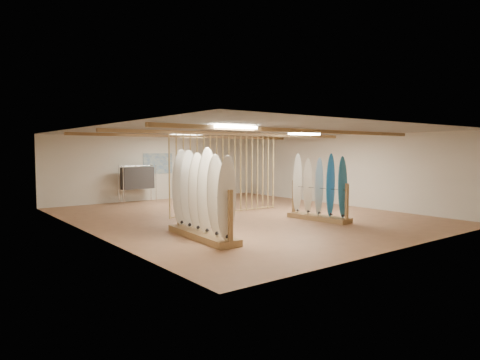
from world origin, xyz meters
TOP-DOWN VIEW (x-y plane):
  - floor at (0.00, 0.00)m, footprint 12.00×12.00m
  - ceiling at (0.00, 0.00)m, footprint 12.00×12.00m
  - wall_back at (0.00, 6.00)m, footprint 12.00×0.00m
  - wall_front at (0.00, -6.00)m, footprint 12.00×0.00m
  - wall_left at (-5.00, 0.00)m, footprint 0.00×12.00m
  - wall_right at (5.00, 0.00)m, footprint 0.00×12.00m
  - ceiling_slats at (0.00, 0.00)m, footprint 9.50×6.12m
  - light_panels at (0.00, 0.00)m, footprint 1.20×0.35m
  - bamboo_partition at (0.00, 0.80)m, footprint 4.45×0.05m
  - poster at (0.00, 5.98)m, footprint 1.40×0.03m
  - rack_left at (-2.98, -2.33)m, footprint 0.78×2.75m
  - rack_right at (1.43, -2.19)m, footprint 0.79×2.16m
  - clothing_rack_a at (-1.23, 5.40)m, footprint 1.48×0.47m
  - clothing_rack_b at (2.45, 4.46)m, footprint 1.27×0.66m
  - shopper_a at (0.74, 3.07)m, footprint 0.86×0.67m
  - shopper_b at (0.92, 4.46)m, footprint 0.90×0.73m

SIDE VIEW (x-z plane):
  - floor at x=0.00m, z-range 0.00..0.00m
  - rack_right at x=1.43m, z-range -0.32..1.69m
  - rack_left at x=-2.98m, z-range -0.35..1.85m
  - shopper_b at x=0.92m, z-range 0.00..1.77m
  - clothing_rack_b at x=2.45m, z-range 0.21..1.63m
  - clothing_rack_a at x=-1.23m, z-range 0.24..1.83m
  - shopper_a at x=0.74m, z-range 0.00..2.08m
  - bamboo_partition at x=0.00m, z-range 0.01..2.79m
  - wall_back at x=0.00m, z-range -4.60..7.40m
  - wall_front at x=0.00m, z-range -4.60..7.40m
  - wall_left at x=-5.00m, z-range -4.60..7.40m
  - wall_right at x=5.00m, z-range -4.60..7.40m
  - poster at x=0.00m, z-range 1.15..2.05m
  - ceiling_slats at x=0.00m, z-range 2.67..2.77m
  - light_panels at x=0.00m, z-range 2.71..2.77m
  - ceiling at x=0.00m, z-range 2.80..2.80m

